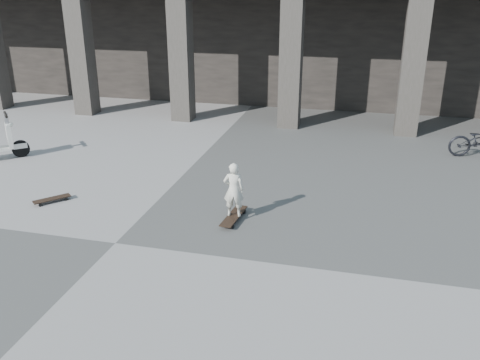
# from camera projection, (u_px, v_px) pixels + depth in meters

# --- Properties ---
(ground) EXTENTS (90.00, 90.00, 0.00)m
(ground) POSITION_uv_depth(u_px,v_px,m) (115.00, 243.00, 9.04)
(ground) COLOR #474745
(ground) RESTS_ON ground
(colonnade) EXTENTS (28.00, 8.82, 6.00)m
(colonnade) POSITION_uv_depth(u_px,v_px,m) (268.00, 16.00, 20.36)
(colonnade) COLOR black
(colonnade) RESTS_ON ground
(longboard) EXTENTS (0.32, 1.03, 0.10)m
(longboard) POSITION_uv_depth(u_px,v_px,m) (234.00, 216.00, 9.88)
(longboard) COLOR black
(longboard) RESTS_ON ground
(skateboard_spare) EXTENTS (0.64, 0.70, 0.09)m
(skateboard_spare) POSITION_uv_depth(u_px,v_px,m) (52.00, 199.00, 10.68)
(skateboard_spare) COLOR black
(skateboard_spare) RESTS_ON ground
(child) EXTENTS (0.42, 0.30, 1.08)m
(child) POSITION_uv_depth(u_px,v_px,m) (234.00, 190.00, 9.68)
(child) COLOR beige
(child) RESTS_ON longboard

